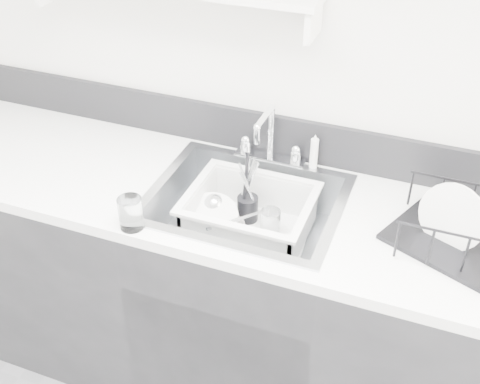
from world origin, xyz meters
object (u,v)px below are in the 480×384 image
at_px(wash_tub, 249,216).
at_px(counter_run, 245,297).
at_px(dish_rack, 469,227).
at_px(sink, 245,220).

bearing_deg(wash_tub, counter_run, -111.66).
height_order(counter_run, dish_rack, dish_rack).
xyz_separation_m(counter_run, sink, (0.00, 0.00, 0.37)).
bearing_deg(dish_rack, counter_run, -155.87).
bearing_deg(dish_rack, wash_tub, -157.50).
xyz_separation_m(sink, dish_rack, (0.69, 0.01, 0.16)).
relative_size(wash_tub, dish_rack, 1.02).
bearing_deg(counter_run, wash_tub, 68.34).
bearing_deg(counter_run, dish_rack, 1.04).
xyz_separation_m(counter_run, dish_rack, (0.69, 0.01, 0.53)).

